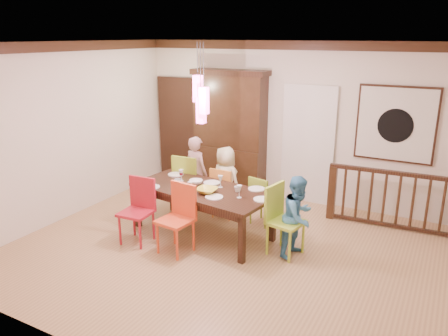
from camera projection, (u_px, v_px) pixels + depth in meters
The scene contains 36 objects.
floor at pixel (227, 251), 6.31m from camera, with size 6.00×6.00×0.00m, color #A67B50.
ceiling at pixel (228, 43), 5.46m from camera, with size 6.00×6.00×0.00m, color white.
wall_back at pixel (291, 123), 7.99m from camera, with size 6.00×6.00×0.00m, color beige.
wall_left at pixel (68, 132), 7.25m from camera, with size 5.00×5.00×0.00m, color beige.
crown_molding at pixel (228, 49), 5.49m from camera, with size 6.00×5.00×0.16m, color black, non-canonical shape.
panel_door at pixel (181, 131), 9.16m from camera, with size 1.04×0.07×2.24m, color black.
white_doorway at pixel (308, 147), 7.92m from camera, with size 0.97×0.05×2.22m, color silver.
painting at pixel (396, 124), 7.10m from camera, with size 1.25×0.06×1.25m.
pendant_cluster at pixel (201, 99), 6.27m from camera, with size 0.27×0.21×1.14m.
dining_table at pixel (202, 193), 6.69m from camera, with size 2.30×1.28×0.75m.
chair_far_left at pixel (190, 178), 7.63m from camera, with size 0.49×0.49×1.03m.
chair_far_mid at pixel (226, 188), 7.38m from camera, with size 0.41×0.41×0.88m.
chair_far_right at pixel (264, 197), 7.11m from camera, with size 0.44×0.44×0.82m.
chair_near_left at pixel (136, 207), 6.43m from camera, with size 0.47×0.47×0.97m.
chair_near_mid at pixel (175, 215), 6.13m from camera, with size 0.50×0.50×0.99m.
chair_end_right at pixel (286, 216), 6.07m from camera, with size 0.53×0.53×1.00m.
china_hutch at pixel (230, 132), 8.42m from camera, with size 1.51×0.46×2.38m.
balustrade at pixel (391, 199), 6.93m from camera, with size 2.00×0.19×0.96m.
person_far_left at pixel (196, 173), 7.70m from camera, with size 0.48×0.32×1.32m, color beige.
person_far_mid at pixel (225, 180), 7.51m from camera, with size 0.58×0.38×1.19m, color beige.
person_end_right at pixel (298, 216), 6.04m from camera, with size 0.57×0.44×1.17m, color #448DBF.
serving_bowl at pixel (207, 190), 6.46m from camera, with size 0.30×0.30×0.07m, color gold.
small_bowl at pixel (196, 182), 6.84m from camera, with size 0.21×0.21×0.07m, color white.
cup_left at pixel (178, 182), 6.76m from camera, with size 0.13×0.13×0.10m, color silver.
cup_right at pixel (237, 189), 6.50m from camera, with size 0.09×0.09×0.09m, color silver.
plate_far_left at pixel (176, 174), 7.30m from camera, with size 0.26×0.26×0.01m, color white.
plate_far_mid at pixel (212, 183), 6.89m from camera, with size 0.26×0.26×0.01m, color white.
plate_far_right at pixel (257, 189), 6.61m from camera, with size 0.26×0.26×0.01m, color white.
plate_near_left at pixel (151, 187), 6.70m from camera, with size 0.26×0.26×0.01m, color white.
plate_near_mid at pixel (214, 197), 6.28m from camera, with size 0.26×0.26×0.01m, color white.
plate_end_right at pixel (263, 199), 6.19m from camera, with size 0.26×0.26×0.01m, color white.
wine_glass_a at pixel (181, 176), 6.96m from camera, with size 0.08×0.08×0.19m, color #590C19, non-canonical shape.
wine_glass_b at pixel (220, 181), 6.68m from camera, with size 0.08×0.08×0.19m, color silver, non-canonical shape.
wine_glass_c at pixel (190, 188), 6.39m from camera, with size 0.08×0.08×0.19m, color #590C19, non-canonical shape.
wine_glass_d at pixel (239, 192), 6.25m from camera, with size 0.08×0.08×0.19m, color silver, non-canonical shape.
napkin at pixel (183, 195), 6.36m from camera, with size 0.18×0.14×0.01m, color #D83359.
Camera 1 is at (2.66, -5.02, 3.00)m, focal length 35.00 mm.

